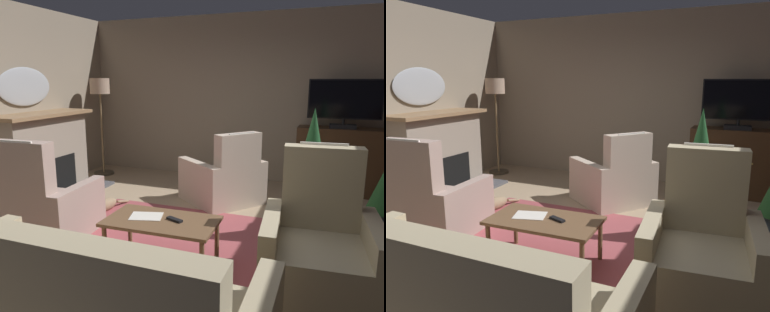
# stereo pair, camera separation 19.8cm
# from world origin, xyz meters

# --- Properties ---
(ground_plane) EXTENTS (6.52, 6.51, 0.04)m
(ground_plane) POSITION_xyz_m (0.00, 0.00, -0.02)
(ground_plane) COLOR tan
(wall_back) EXTENTS (6.52, 0.10, 2.79)m
(wall_back) POSITION_xyz_m (0.00, 3.00, 1.39)
(wall_back) COLOR gray
(wall_back) RESTS_ON ground_plane
(rug_central) EXTENTS (2.43, 2.01, 0.01)m
(rug_central) POSITION_xyz_m (-0.31, 0.13, 0.01)
(rug_central) COLOR #9E474C
(rug_central) RESTS_ON ground_plane
(fireplace) EXTENTS (0.96, 1.67, 1.24)m
(fireplace) POSITION_xyz_m (-2.68, 0.99, 0.59)
(fireplace) COLOR #4C4C51
(fireplace) RESTS_ON ground_plane
(wall_mirror_oval) EXTENTS (0.06, 1.00, 0.56)m
(wall_mirror_oval) POSITION_xyz_m (-2.93, 0.99, 1.61)
(wall_mirror_oval) COLOR #B2B7BF
(tv_cabinet) EXTENTS (1.28, 0.47, 1.01)m
(tv_cabinet) POSITION_xyz_m (1.47, 2.65, 0.48)
(tv_cabinet) COLOR black
(tv_cabinet) RESTS_ON ground_plane
(television) EXTENTS (1.03, 0.20, 0.72)m
(television) POSITION_xyz_m (1.47, 2.60, 1.39)
(television) COLOR black
(television) RESTS_ON tv_cabinet
(coffee_table) EXTENTS (1.06, 0.61, 0.44)m
(coffee_table) POSITION_xyz_m (-0.10, -0.34, 0.39)
(coffee_table) COLOR brown
(coffee_table) RESTS_ON ground_plane
(tv_remote) EXTENTS (0.18, 0.11, 0.02)m
(tv_remote) POSITION_xyz_m (0.02, -0.32, 0.45)
(tv_remote) COLOR black
(tv_remote) RESTS_ON coffee_table
(folded_newspaper) EXTENTS (0.35, 0.30, 0.01)m
(folded_newspaper) POSITION_xyz_m (-0.27, -0.32, 0.44)
(folded_newspaper) COLOR silver
(folded_newspaper) RESTS_ON coffee_table
(armchair_beside_cabinet) EXTENTS (1.28, 1.28, 1.05)m
(armchair_beside_cabinet) POSITION_xyz_m (-0.05, 1.59, 0.32)
(armchair_beside_cabinet) COLOR #C6B29E
(armchair_beside_cabinet) RESTS_ON ground_plane
(armchair_in_far_corner) EXTENTS (0.99, 0.95, 1.14)m
(armchair_in_far_corner) POSITION_xyz_m (-1.58, -0.24, 0.34)
(armchair_in_far_corner) COLOR #A3897F
(armchair_in_far_corner) RESTS_ON ground_plane
(armchair_near_window) EXTENTS (0.99, 0.97, 1.18)m
(armchair_near_window) POSITION_xyz_m (1.30, -0.24, 0.35)
(armchair_near_window) COLOR tan
(armchair_near_window) RESTS_ON ground_plane
(potted_plant_small_fern_corner) EXTENTS (0.49, 0.49, 1.43)m
(potted_plant_small_fern_corner) POSITION_xyz_m (1.14, 0.80, 0.78)
(potted_plant_small_fern_corner) COLOR #99664C
(potted_plant_small_fern_corner) RESTS_ON ground_plane
(cat) EXTENTS (0.25, 0.72, 0.19)m
(cat) POSITION_xyz_m (-1.43, 0.64, 0.09)
(cat) COLOR #937A5B
(cat) RESTS_ON ground_plane
(floor_lamp) EXTENTS (0.36, 0.36, 1.73)m
(floor_lamp) POSITION_xyz_m (-2.55, 2.31, 1.35)
(floor_lamp) COLOR #4C4233
(floor_lamp) RESTS_ON ground_plane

